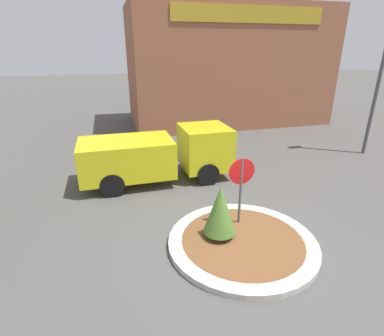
{
  "coord_description": "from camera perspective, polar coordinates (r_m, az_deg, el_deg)",
  "views": [
    {
      "loc": [
        -3.05,
        -6.02,
        4.83
      ],
      "look_at": [
        -0.6,
        2.79,
        1.18
      ],
      "focal_mm": 28.0,
      "sensor_mm": 36.0,
      "label": 1
    }
  ],
  "objects": [
    {
      "name": "light_pole",
      "position": [
        16.49,
        32.72,
        17.13
      ],
      "size": [
        0.7,
        0.3,
        7.69
      ],
      "color": "#4C4C51",
      "rests_on": "ground_plane"
    },
    {
      "name": "stop_sign",
      "position": [
        8.29,
        9.35,
        -2.31
      ],
      "size": [
        0.75,
        0.07,
        2.14
      ],
      "color": "#4C4C51",
      "rests_on": "ground_plane"
    },
    {
      "name": "utility_truck",
      "position": [
        11.53,
        -6.51,
        2.67
      ],
      "size": [
        5.68,
        2.18,
        2.02
      ],
      "rotation": [
        0.0,
        0.0,
        0.01
      ],
      "color": "gold",
      "rests_on": "ground_plane"
    },
    {
      "name": "ground_plane",
      "position": [
        8.3,
        9.49,
        -14.15
      ],
      "size": [
        120.0,
        120.0,
        0.0
      ],
      "primitive_type": "plane",
      "color": "#514F4C"
    },
    {
      "name": "traffic_island",
      "position": [
        8.25,
        9.52,
        -13.7
      ],
      "size": [
        3.9,
        3.9,
        0.16
      ],
      "color": "#BCB7AD",
      "rests_on": "ground_plane"
    },
    {
      "name": "island_shrub",
      "position": [
        7.84,
        5.37,
        -7.88
      ],
      "size": [
        0.86,
        0.86,
        1.46
      ],
      "color": "brown",
      "rests_on": "traffic_island"
    },
    {
      "name": "storefront_building",
      "position": [
        21.51,
        6.82,
        18.65
      ],
      "size": [
        12.96,
        6.07,
        7.41
      ],
      "color": "#93563D",
      "rests_on": "ground_plane"
    }
  ]
}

